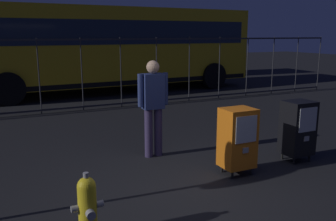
# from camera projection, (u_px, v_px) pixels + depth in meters

# --- Properties ---
(ground_plane) EXTENTS (60.00, 60.00, 0.00)m
(ground_plane) POSITION_uv_depth(u_px,v_px,m) (186.00, 196.00, 4.79)
(ground_plane) COLOR black
(fire_hydrant) EXTENTS (0.33, 0.32, 0.75)m
(fire_hydrant) POSITION_uv_depth(u_px,v_px,m) (88.00, 209.00, 3.69)
(fire_hydrant) COLOR yellow
(fire_hydrant) RESTS_ON ground_plane
(newspaper_box_primary) EXTENTS (0.48, 0.42, 1.02)m
(newspaper_box_primary) POSITION_uv_depth(u_px,v_px,m) (237.00, 138.00, 5.44)
(newspaper_box_primary) COLOR black
(newspaper_box_primary) RESTS_ON ground_plane
(newspaper_box_secondary) EXTENTS (0.48, 0.42, 1.02)m
(newspaper_box_secondary) POSITION_uv_depth(u_px,v_px,m) (298.00, 128.00, 6.03)
(newspaper_box_secondary) COLOR black
(newspaper_box_secondary) RESTS_ON ground_plane
(pedestrian) EXTENTS (0.55, 0.22, 1.67)m
(pedestrian) POSITION_uv_depth(u_px,v_px,m) (153.00, 103.00, 6.17)
(pedestrian) COLOR #382D51
(pedestrian) RESTS_ON ground_plane
(fence_barrier) EXTENTS (18.03, 0.04, 2.00)m
(fence_barrier) POSITION_uv_depth(u_px,v_px,m) (82.00, 74.00, 9.97)
(fence_barrier) COLOR #2D2D33
(fence_barrier) RESTS_ON ground_plane
(bus_near) EXTENTS (10.58, 3.07, 3.00)m
(bus_near) POSITION_uv_depth(u_px,v_px,m) (112.00, 45.00, 13.22)
(bus_near) COLOR gold
(bus_near) RESTS_ON ground_plane
(bus_far) EXTENTS (10.64, 3.33, 3.00)m
(bus_far) POSITION_uv_depth(u_px,v_px,m) (101.00, 42.00, 16.72)
(bus_far) COLOR #4C5156
(bus_far) RESTS_ON ground_plane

